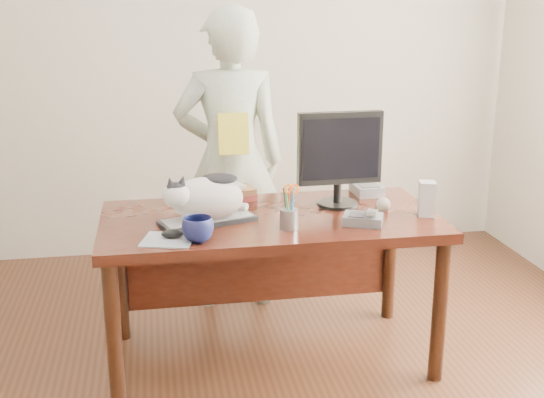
{
  "coord_description": "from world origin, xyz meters",
  "views": [
    {
      "loc": [
        -0.53,
        -2.45,
        1.74
      ],
      "look_at": [
        0.0,
        0.55,
        0.85
      ],
      "focal_mm": 45.0,
      "sensor_mm": 36.0,
      "label": 1
    }
  ],
  "objects_px": {
    "baseball": "(383,204)",
    "book_stack": "(232,193)",
    "desk": "(267,240)",
    "person": "(230,161)",
    "calculator": "(367,189)",
    "speaker": "(427,199)",
    "cat": "(205,197)",
    "monitor": "(340,154)",
    "keyboard": "(208,220)",
    "pen_cup": "(289,216)",
    "phone": "(364,218)",
    "mouse": "(173,234)",
    "coffee_mug": "(198,229)"
  },
  "relations": [
    {
      "from": "pen_cup",
      "to": "calculator",
      "type": "distance_m",
      "value": 0.72
    },
    {
      "from": "baseball",
      "to": "book_stack",
      "type": "bearing_deg",
      "value": 155.43
    },
    {
      "from": "baseball",
      "to": "person",
      "type": "height_order",
      "value": "person"
    },
    {
      "from": "speaker",
      "to": "book_stack",
      "type": "height_order",
      "value": "speaker"
    },
    {
      "from": "desk",
      "to": "keyboard",
      "type": "bearing_deg",
      "value": -157.13
    },
    {
      "from": "desk",
      "to": "book_stack",
      "type": "xyz_separation_m",
      "value": [
        -0.14,
        0.23,
        0.18
      ]
    },
    {
      "from": "desk",
      "to": "book_stack",
      "type": "height_order",
      "value": "book_stack"
    },
    {
      "from": "desk",
      "to": "calculator",
      "type": "xyz_separation_m",
      "value": [
        0.57,
        0.22,
        0.17
      ]
    },
    {
      "from": "pen_cup",
      "to": "calculator",
      "type": "bearing_deg",
      "value": 43.37
    },
    {
      "from": "phone",
      "to": "pen_cup",
      "type": "bearing_deg",
      "value": -156.17
    },
    {
      "from": "cat",
      "to": "baseball",
      "type": "xyz_separation_m",
      "value": [
        0.87,
        0.04,
        -0.09
      ]
    },
    {
      "from": "phone",
      "to": "person",
      "type": "distance_m",
      "value": 1.04
    },
    {
      "from": "mouse",
      "to": "phone",
      "type": "relative_size",
      "value": 0.52
    },
    {
      "from": "cat",
      "to": "mouse",
      "type": "relative_size",
      "value": 3.79
    },
    {
      "from": "desk",
      "to": "monitor",
      "type": "bearing_deg",
      "value": 3.41
    },
    {
      "from": "baseball",
      "to": "person",
      "type": "xyz_separation_m",
      "value": [
        -0.66,
        0.73,
        0.08
      ]
    },
    {
      "from": "monitor",
      "to": "calculator",
      "type": "height_order",
      "value": "monitor"
    },
    {
      "from": "keyboard",
      "to": "desk",
      "type": "bearing_deg",
      "value": 4.72
    },
    {
      "from": "desk",
      "to": "mouse",
      "type": "height_order",
      "value": "mouse"
    },
    {
      "from": "monitor",
      "to": "person",
      "type": "height_order",
      "value": "person"
    },
    {
      "from": "keyboard",
      "to": "speaker",
      "type": "bearing_deg",
      "value": -21.76
    },
    {
      "from": "mouse",
      "to": "speaker",
      "type": "relative_size",
      "value": 0.67
    },
    {
      "from": "baseball",
      "to": "book_stack",
      "type": "height_order",
      "value": "book_stack"
    },
    {
      "from": "desk",
      "to": "calculator",
      "type": "relative_size",
      "value": 8.36
    },
    {
      "from": "keyboard",
      "to": "monitor",
      "type": "bearing_deg",
      "value": -5.52
    },
    {
      "from": "mouse",
      "to": "coffee_mug",
      "type": "relative_size",
      "value": 0.82
    },
    {
      "from": "cat",
      "to": "person",
      "type": "xyz_separation_m",
      "value": [
        0.21,
        0.77,
        -0.01
      ]
    },
    {
      "from": "mouse",
      "to": "desk",
      "type": "bearing_deg",
      "value": 49.17
    },
    {
      "from": "book_stack",
      "to": "calculator",
      "type": "distance_m",
      "value": 0.72
    },
    {
      "from": "calculator",
      "to": "person",
      "type": "relative_size",
      "value": 0.11
    },
    {
      "from": "pen_cup",
      "to": "baseball",
      "type": "distance_m",
      "value": 0.54
    },
    {
      "from": "keyboard",
      "to": "baseball",
      "type": "xyz_separation_m",
      "value": [
        0.86,
        0.03,
        0.02
      ]
    },
    {
      "from": "monitor",
      "to": "calculator",
      "type": "xyz_separation_m",
      "value": [
        0.21,
        0.2,
        -0.24
      ]
    },
    {
      "from": "calculator",
      "to": "speaker",
      "type": "bearing_deg",
      "value": -69.74
    },
    {
      "from": "speaker",
      "to": "book_stack",
      "type": "bearing_deg",
      "value": 169.58
    },
    {
      "from": "desk",
      "to": "keyboard",
      "type": "xyz_separation_m",
      "value": [
        -0.3,
        -0.13,
        0.16
      ]
    },
    {
      "from": "baseball",
      "to": "calculator",
      "type": "distance_m",
      "value": 0.31
    },
    {
      "from": "keyboard",
      "to": "person",
      "type": "bearing_deg",
      "value": 57.44
    },
    {
      "from": "mouse",
      "to": "person",
      "type": "xyz_separation_m",
      "value": [
        0.36,
        0.95,
        0.09
      ]
    },
    {
      "from": "monitor",
      "to": "desk",
      "type": "bearing_deg",
      "value": -178.59
    },
    {
      "from": "speaker",
      "to": "cat",
      "type": "bearing_deg",
      "value": -168.22
    },
    {
      "from": "baseball",
      "to": "phone",
      "type": "bearing_deg",
      "value": -131.01
    },
    {
      "from": "monitor",
      "to": "mouse",
      "type": "distance_m",
      "value": 0.93
    },
    {
      "from": "coffee_mug",
      "to": "calculator",
      "type": "height_order",
      "value": "coffee_mug"
    },
    {
      "from": "cat",
      "to": "phone",
      "type": "height_order",
      "value": "cat"
    },
    {
      "from": "desk",
      "to": "pen_cup",
      "type": "xyz_separation_m",
      "value": [
        0.05,
        -0.28,
        0.21
      ]
    },
    {
      "from": "desk",
      "to": "book_stack",
      "type": "distance_m",
      "value": 0.33
    },
    {
      "from": "speaker",
      "to": "book_stack",
      "type": "distance_m",
      "value": 0.98
    },
    {
      "from": "keyboard",
      "to": "book_stack",
      "type": "height_order",
      "value": "book_stack"
    },
    {
      "from": "baseball",
      "to": "book_stack",
      "type": "xyz_separation_m",
      "value": [
        -0.7,
        0.32,
        0.0
      ]
    }
  ]
}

